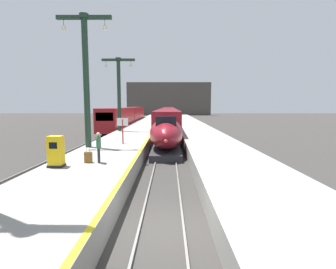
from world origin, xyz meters
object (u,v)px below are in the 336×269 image
Objects in this scene: station_column_mid at (86,69)px; station_column_far at (119,87)px; departure_info_board at (123,125)px; passenger_near_edge at (99,145)px; ticket_machine_yellow at (56,153)px; regional_train_adjacent at (128,116)px; highspeed_train_main at (168,116)px; rolling_suitcase at (88,157)px.

station_column_mid is 1.10× the size of station_column_far.
station_column_mid is 5.18m from departure_info_board.
station_column_mid is at bearing 112.99° from passenger_near_edge.
departure_info_board reaches higher than ticket_machine_yellow.
departure_info_board is at bearing 37.02° from station_column_mid.
regional_train_adjacent is 4.13× the size of station_column_far.
station_column_mid is 7.58m from passenger_near_edge.
regional_train_adjacent is (-8.10, -4.28, 0.16)m from highspeed_train_main.
regional_train_adjacent reaches higher than passenger_near_edge.
passenger_near_edge is at bearing -82.62° from station_column_far.
station_column_mid is at bearing 93.17° from ticket_machine_yellow.
rolling_suitcase is 0.46× the size of departure_info_board.
rolling_suitcase is (3.89, -37.03, -0.77)m from regional_train_adjacent.
station_column_far is at bearing -83.52° from regional_train_adjacent.
passenger_near_edge is (2.29, -5.39, -4.81)m from station_column_mid.
passenger_near_edge is (2.29, -17.67, -4.36)m from station_column_far.
highspeed_train_main is 36.75m from station_column_mid.
station_column_mid reaches higher than highspeed_train_main.
ticket_machine_yellow is (-1.34, -0.95, 0.44)m from rolling_suitcase.
station_column_mid is (2.20, -31.66, 4.72)m from regional_train_adjacent.
ticket_machine_yellow is at bearing -86.83° from station_column_mid.
rolling_suitcase is at bearing -94.96° from departure_info_board.
departure_info_board is (-3.59, -34.20, 0.59)m from highspeed_train_main.
regional_train_adjacent reaches higher than departure_info_board.
ticket_machine_yellow is 0.75× the size of departure_info_board.
station_column_far is 5.53× the size of ticket_machine_yellow.
highspeed_train_main is at bearing 80.68° from station_column_mid.
station_column_far is (-5.90, -23.67, 4.43)m from highspeed_train_main.
station_column_far reaches higher than rolling_suitcase.
departure_info_board reaches higher than passenger_near_edge.
ticket_machine_yellow is (-1.94, -0.92, -0.25)m from passenger_near_edge.
departure_info_board is (1.96, 8.06, 0.77)m from ticket_machine_yellow.
ticket_machine_yellow is at bearing -88.92° from station_column_far.
station_column_mid reaches higher than rolling_suitcase.
station_column_far is at bearing 97.38° from passenger_near_edge.
departure_info_board is (4.51, -29.92, 0.43)m from regional_train_adjacent.
station_column_mid reaches higher than departure_info_board.
passenger_near_edge is 2.16m from ticket_machine_yellow.
station_column_mid is 5.74× the size of passenger_near_edge.
highspeed_train_main is at bearing 84.19° from rolling_suitcase.
station_column_mid is at bearing -99.32° from highspeed_train_main.
station_column_far is 18.43m from rolling_suitcase.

